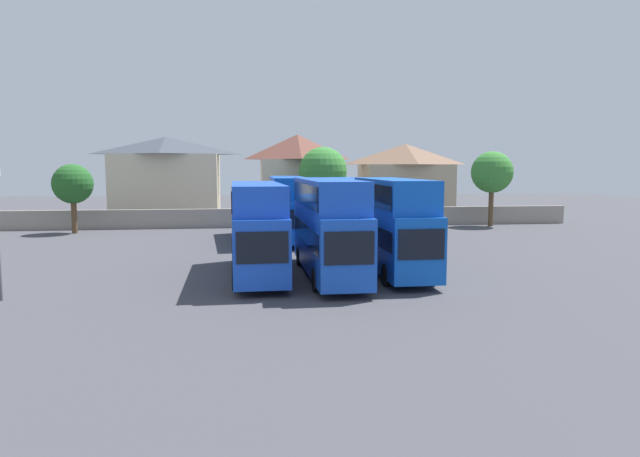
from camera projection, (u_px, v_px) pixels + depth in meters
ground at (297, 235)px, 47.95m from camera, size 140.00×140.00×0.00m
depot_boundary_wall at (291, 217)px, 54.44m from camera, size 56.00×0.50×1.80m
bus_1 at (257, 224)px, 29.57m from camera, size 2.85×10.68×4.90m
bus_2 at (328, 222)px, 29.60m from camera, size 2.66×11.66×5.11m
bus_3 at (393, 221)px, 30.36m from camera, size 2.58×10.12×5.11m
bus_4 at (252, 216)px, 43.87m from camera, size 3.31×11.40×3.39m
bus_5 at (288, 205)px, 44.38m from camera, size 2.78×11.74×4.98m
bus_6 at (358, 205)px, 44.83m from camera, size 2.84×11.56×4.86m
house_terrace_left at (167, 178)px, 60.62m from camera, size 11.52×7.47×8.96m
house_terrace_centre at (297, 176)px, 62.35m from camera, size 8.37×6.96×9.32m
house_terrace_right at (405, 180)px, 64.52m from camera, size 10.23×7.16×8.36m
tree_left_of_lot at (492, 173)px, 54.47m from camera, size 4.01×4.01×7.26m
tree_behind_wall at (323, 171)px, 56.86m from camera, size 4.87×4.87×7.78m
tree_right_of_lot at (73, 184)px, 48.67m from camera, size 3.42×3.42×6.02m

